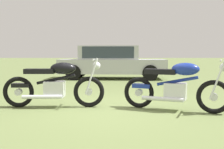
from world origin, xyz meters
TOP-DOWN VIEW (x-y plane):
  - ground_plane at (0.00, 0.00)m, footprint 120.00×120.00m
  - motorcycle_black at (-1.12, 0.19)m, footprint 2.08×0.64m
  - motorcycle_blue at (1.29, -0.14)m, footprint 1.93×1.06m
  - car_silver at (0.01, 6.48)m, footprint 4.64×2.02m

SIDE VIEW (x-z plane):
  - ground_plane at x=0.00m, z-range 0.00..0.00m
  - motorcycle_black at x=-1.12m, z-range -0.03..0.98m
  - motorcycle_blue at x=1.29m, z-range -0.03..0.99m
  - car_silver at x=0.01m, z-range 0.08..1.51m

